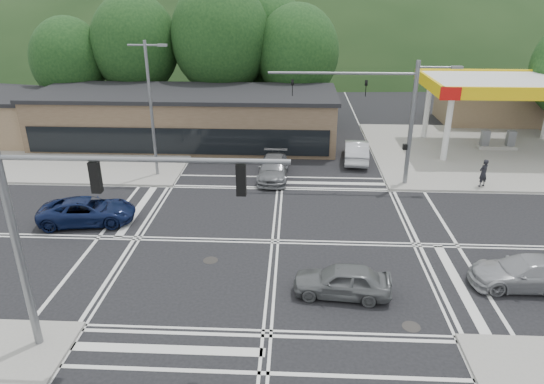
{
  "coord_description": "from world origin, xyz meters",
  "views": [
    {
      "loc": [
        0.9,
        -21.81,
        11.97
      ],
      "look_at": [
        -0.32,
        3.2,
        1.4
      ],
      "focal_mm": 32.0,
      "sensor_mm": 36.0,
      "label": 1
    }
  ],
  "objects_px": {
    "car_grey_center": "(342,281)",
    "car_silver_east": "(527,273)",
    "car_queue_b": "(296,136)",
    "pedestrian": "(483,173)",
    "car_blue_west": "(88,211)",
    "car_queue_a": "(356,151)",
    "car_northbound": "(273,168)"
  },
  "relations": [
    {
      "from": "car_blue_west",
      "to": "car_northbound",
      "type": "xyz_separation_m",
      "value": [
        9.87,
        7.31,
        0.0
      ]
    },
    {
      "from": "car_blue_west",
      "to": "car_queue_a",
      "type": "xyz_separation_m",
      "value": [
        15.87,
        11.16,
        0.09
      ]
    },
    {
      "from": "car_northbound",
      "to": "car_silver_east",
      "type": "bearing_deg",
      "value": -45.67
    },
    {
      "from": "pedestrian",
      "to": "car_queue_a",
      "type": "bearing_deg",
      "value": -63.44
    },
    {
      "from": "pedestrian",
      "to": "car_grey_center",
      "type": "bearing_deg",
      "value": 21.41
    },
    {
      "from": "car_silver_east",
      "to": "car_queue_b",
      "type": "bearing_deg",
      "value": -153.8
    },
    {
      "from": "car_silver_east",
      "to": "car_queue_a",
      "type": "relative_size",
      "value": 0.98
    },
    {
      "from": "car_grey_center",
      "to": "car_northbound",
      "type": "bearing_deg",
      "value": -160.1
    },
    {
      "from": "car_silver_east",
      "to": "car_northbound",
      "type": "height_order",
      "value": "car_northbound"
    },
    {
      "from": "car_silver_east",
      "to": "car_northbound",
      "type": "relative_size",
      "value": 0.98
    },
    {
      "from": "car_grey_center",
      "to": "car_northbound",
      "type": "relative_size",
      "value": 0.84
    },
    {
      "from": "car_blue_west",
      "to": "car_silver_east",
      "type": "relative_size",
      "value": 1.07
    },
    {
      "from": "car_blue_west",
      "to": "car_grey_center",
      "type": "relative_size",
      "value": 1.25
    },
    {
      "from": "car_silver_east",
      "to": "pedestrian",
      "type": "relative_size",
      "value": 2.61
    },
    {
      "from": "car_grey_center",
      "to": "car_silver_east",
      "type": "xyz_separation_m",
      "value": [
        7.99,
        1.02,
        -0.0
      ]
    },
    {
      "from": "car_grey_center",
      "to": "car_silver_east",
      "type": "height_order",
      "value": "car_grey_center"
    },
    {
      "from": "car_grey_center",
      "to": "car_queue_b",
      "type": "height_order",
      "value": "car_queue_b"
    },
    {
      "from": "car_silver_east",
      "to": "pedestrian",
      "type": "height_order",
      "value": "pedestrian"
    },
    {
      "from": "car_grey_center",
      "to": "car_queue_a",
      "type": "distance_m",
      "value": 17.53
    },
    {
      "from": "car_queue_b",
      "to": "pedestrian",
      "type": "height_order",
      "value": "pedestrian"
    },
    {
      "from": "car_blue_west",
      "to": "pedestrian",
      "type": "relative_size",
      "value": 2.78
    },
    {
      "from": "car_queue_b",
      "to": "car_blue_west",
      "type": "bearing_deg",
      "value": 53.26
    },
    {
      "from": "car_blue_west",
      "to": "car_grey_center",
      "type": "bearing_deg",
      "value": -123.49
    },
    {
      "from": "car_grey_center",
      "to": "car_queue_a",
      "type": "relative_size",
      "value": 0.84
    },
    {
      "from": "car_silver_east",
      "to": "car_queue_b",
      "type": "distance_m",
      "value": 22.66
    },
    {
      "from": "car_silver_east",
      "to": "car_grey_center",
      "type": "bearing_deg",
      "value": -82.68
    },
    {
      "from": "car_northbound",
      "to": "pedestrian",
      "type": "xyz_separation_m",
      "value": [
        13.5,
        -1.21,
        0.35
      ]
    },
    {
      "from": "car_queue_a",
      "to": "car_queue_b",
      "type": "relative_size",
      "value": 1.15
    },
    {
      "from": "car_blue_west",
      "to": "car_silver_east",
      "type": "bearing_deg",
      "value": -112.25
    },
    {
      "from": "car_silver_east",
      "to": "pedestrian",
      "type": "bearing_deg",
      "value": 169.91
    },
    {
      "from": "car_queue_a",
      "to": "pedestrian",
      "type": "height_order",
      "value": "pedestrian"
    },
    {
      "from": "pedestrian",
      "to": "car_queue_b",
      "type": "bearing_deg",
      "value": -66.51
    }
  ]
}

